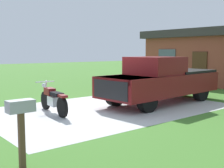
# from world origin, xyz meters

# --- Properties ---
(ground_plane) EXTENTS (80.00, 80.00, 0.00)m
(ground_plane) POSITION_xyz_m (0.00, 0.00, 0.00)
(ground_plane) COLOR #41752B
(driveway_pad) EXTENTS (5.60, 8.75, 0.01)m
(driveway_pad) POSITION_xyz_m (0.00, 0.00, 0.00)
(driveway_pad) COLOR #BDBDBD
(driveway_pad) RESTS_ON ground
(motorcycle) EXTENTS (2.21, 0.70, 1.09)m
(motorcycle) POSITION_xyz_m (-0.54, -2.01, 0.47)
(motorcycle) COLOR black
(motorcycle) RESTS_ON ground
(pickup_truck) EXTENTS (2.30, 5.72, 1.90)m
(pickup_truck) POSITION_xyz_m (0.52, 2.38, 0.95)
(pickup_truck) COLOR black
(pickup_truck) RESTS_ON ground
(mailbox) EXTENTS (0.26, 0.48, 1.26)m
(mailbox) POSITION_xyz_m (3.39, -4.75, 0.98)
(mailbox) COLOR #4C3823
(mailbox) RESTS_ON ground
(neighbor_house) EXTENTS (9.60, 5.60, 3.50)m
(neighbor_house) POSITION_xyz_m (-1.77, 10.93, 1.79)
(neighbor_house) COLOR brown
(neighbor_house) RESTS_ON ground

